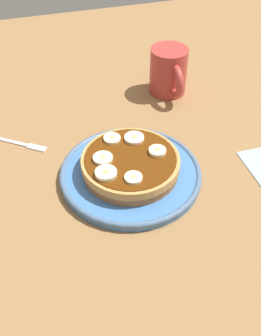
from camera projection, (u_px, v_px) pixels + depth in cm
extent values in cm
cube|color=olive|center=(130.00, 184.00, 69.30)|extent=(140.00, 140.00, 3.00)
cylinder|color=#3F72B2|center=(130.00, 174.00, 67.81)|extent=(23.11, 23.11, 1.37)
torus|color=#496588|center=(130.00, 172.00, 67.48)|extent=(23.37, 23.37, 0.96)
cylinder|color=#9E5F35|center=(132.00, 167.00, 67.08)|extent=(15.60, 15.60, 1.43)
cylinder|color=tan|center=(132.00, 162.00, 65.78)|extent=(15.94, 15.94, 1.43)
cylinder|color=#592B0A|center=(130.00, 158.00, 65.32)|extent=(14.79, 14.79, 0.16)
cylinder|color=#FEF1B4|center=(157.00, 151.00, 66.07)|extent=(2.83, 2.83, 0.77)
cylinder|color=tan|center=(157.00, 149.00, 65.78)|extent=(0.79, 0.79, 0.08)
cylinder|color=#FDE6C3|center=(134.00, 138.00, 68.55)|extent=(3.34, 3.34, 0.67)
cylinder|color=tan|center=(134.00, 137.00, 68.30)|extent=(0.93, 0.93, 0.08)
cylinder|color=#F5E9B5|center=(112.00, 139.00, 68.45)|extent=(2.87, 2.87, 0.65)
cylinder|color=tan|center=(112.00, 137.00, 68.20)|extent=(0.80, 0.80, 0.08)
cylinder|color=#F5F1C2|center=(133.00, 178.00, 61.69)|extent=(2.75, 2.75, 0.60)
cylinder|color=tan|center=(133.00, 176.00, 61.45)|extent=(0.77, 0.77, 0.08)
cylinder|color=#EFECBD|center=(106.00, 173.00, 62.25)|extent=(3.39, 3.39, 0.82)
cylinder|color=tan|center=(106.00, 171.00, 61.95)|extent=(0.95, 0.95, 0.08)
cylinder|color=#EEE9B7|center=(103.00, 159.00, 64.83)|extent=(3.18, 3.18, 0.68)
cylinder|color=tan|center=(103.00, 157.00, 64.57)|extent=(0.89, 0.89, 0.08)
cylinder|color=#B23833|center=(168.00, 71.00, 84.19)|extent=(7.63, 7.63, 9.62)
cylinder|color=black|center=(169.00, 54.00, 81.56)|extent=(6.49, 6.49, 0.58)
torus|color=#B23833|center=(175.00, 81.00, 81.38)|extent=(6.76, 1.37, 6.76)
cube|color=silver|center=(5.00, 140.00, 75.10)|extent=(6.08, 8.15, 0.50)
cube|color=silver|center=(37.00, 147.00, 73.54)|extent=(3.06, 3.58, 0.50)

